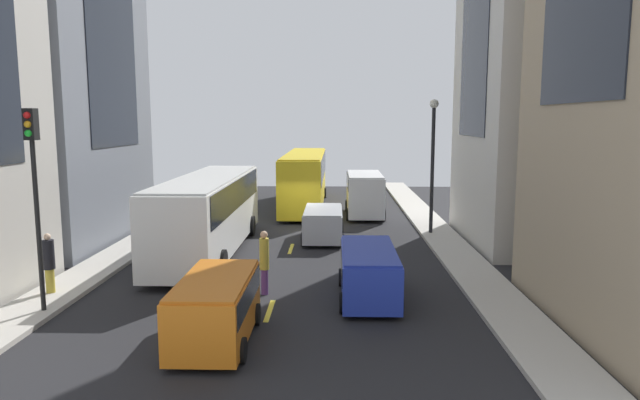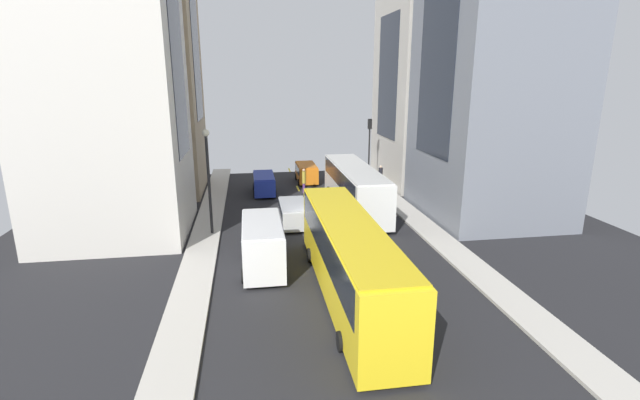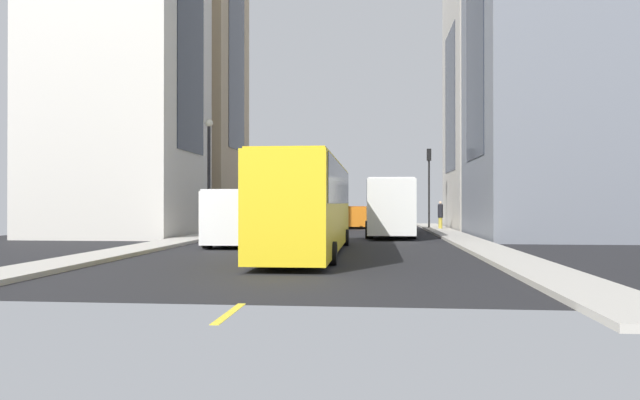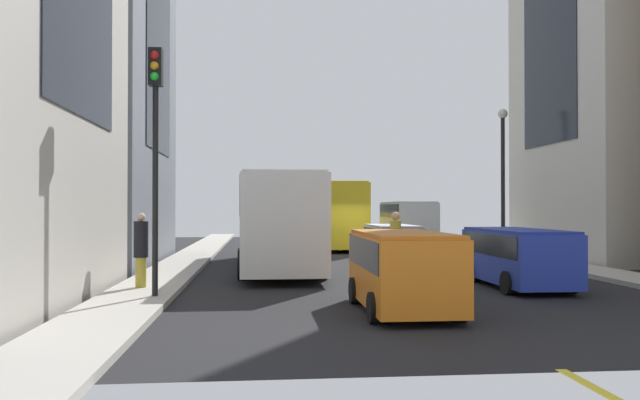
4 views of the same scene
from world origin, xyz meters
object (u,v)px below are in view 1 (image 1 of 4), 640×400
object	(u,v)px
city_bus_white	(209,207)
pedestrian_crossing_near	(49,262)
pedestrian_walking_far	(264,260)
car_silver_1	(323,222)
traffic_light_near_corner	(34,172)
car_orange_0	(216,304)
streetcar_yellow	(305,175)
delivery_van_white	(365,191)
car_blue_2	(369,269)

from	to	relation	value
city_bus_white	pedestrian_crossing_near	distance (m)	7.52
pedestrian_crossing_near	pedestrian_walking_far	xyz separation A→B (m)	(7.00, 0.47, -0.02)
city_bus_white	car_silver_1	distance (m)	5.70
traffic_light_near_corner	pedestrian_crossing_near	bearing A→B (deg)	110.59
car_orange_0	pedestrian_crossing_near	distance (m)	7.24
city_bus_white	streetcar_yellow	bearing A→B (deg)	75.75
car_orange_0	traffic_light_near_corner	bearing A→B (deg)	161.03
delivery_van_white	car_orange_0	world-z (taller)	delivery_van_white
car_blue_2	car_silver_1	bearing A→B (deg)	100.52
delivery_van_white	car_blue_2	distance (m)	16.09
traffic_light_near_corner	car_blue_2	bearing A→B (deg)	10.66
pedestrian_walking_far	traffic_light_near_corner	xyz separation A→B (m)	(-6.34, -2.20, 3.11)
streetcar_yellow	car_orange_0	bearing A→B (deg)	-92.58
delivery_van_white	car_silver_1	size ratio (longest dim) A/B	1.30
city_bus_white	car_silver_1	size ratio (longest dim) A/B	2.93
city_bus_white	car_orange_0	xyz separation A→B (m)	(2.38, -10.05, -0.99)
car_blue_2	traffic_light_near_corner	world-z (taller)	traffic_light_near_corner
traffic_light_near_corner	city_bus_white	bearing A→B (deg)	68.42
car_orange_0	car_silver_1	xyz separation A→B (m)	(2.51, 12.78, -0.12)
city_bus_white	pedestrian_walking_far	size ratio (longest dim) A/B	5.59
pedestrian_crossing_near	pedestrian_walking_far	world-z (taller)	pedestrian_walking_far
streetcar_yellow	car_blue_2	xyz separation A→B (m)	(3.13, -19.82, -1.15)
city_bus_white	pedestrian_crossing_near	xyz separation A→B (m)	(-3.87, -6.39, -0.82)
city_bus_white	car_silver_1	bearing A→B (deg)	29.16
pedestrian_walking_far	traffic_light_near_corner	world-z (taller)	traffic_light_near_corner
city_bus_white	pedestrian_crossing_near	bearing A→B (deg)	-121.19
city_bus_white	streetcar_yellow	distance (m)	13.96
pedestrian_crossing_near	pedestrian_walking_far	size ratio (longest dim) A/B	0.92
city_bus_white	delivery_van_white	bearing A→B (deg)	53.51
car_orange_0	car_silver_1	distance (m)	13.03
city_bus_white	delivery_van_white	xyz separation A→B (m)	(7.23, 9.78, -0.50)
car_blue_2	pedestrian_walking_far	distance (m)	3.46
streetcar_yellow	traffic_light_near_corner	xyz separation A→B (m)	(-6.65, -21.66, 2.16)
streetcar_yellow	car_silver_1	bearing A→B (deg)	-82.35
car_blue_2	traffic_light_near_corner	size ratio (longest dim) A/B	0.75
delivery_van_white	car_blue_2	size ratio (longest dim) A/B	1.19
car_silver_1	pedestrian_walking_far	world-z (taller)	pedestrian_walking_far
car_blue_2	pedestrian_walking_far	world-z (taller)	pedestrian_walking_far
delivery_van_white	city_bus_white	bearing A→B (deg)	-126.49
car_blue_2	city_bus_white	bearing A→B (deg)	136.20
delivery_van_white	traffic_light_near_corner	xyz separation A→B (m)	(-10.45, -17.91, 2.77)
pedestrian_crossing_near	car_blue_2	bearing A→B (deg)	36.07
delivery_van_white	pedestrian_walking_far	xyz separation A→B (m)	(-4.10, -15.70, -0.35)
car_blue_2	pedestrian_crossing_near	size ratio (longest dim) A/B	2.27
pedestrian_walking_far	pedestrian_crossing_near	bearing A→B (deg)	128.04
city_bus_white	car_silver_1	world-z (taller)	city_bus_white
car_orange_0	traffic_light_near_corner	distance (m)	6.75
streetcar_yellow	car_blue_2	size ratio (longest dim) A/B	3.07
car_orange_0	pedestrian_walking_far	world-z (taller)	pedestrian_walking_far
pedestrian_walking_far	city_bus_white	bearing A→B (deg)	62.05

